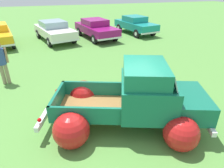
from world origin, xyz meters
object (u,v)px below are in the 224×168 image
show_car_3 (135,24)px  spectator_0 (1,61)px  show_car_1 (54,30)px  show_car_2 (96,28)px  vintage_pickup_truck (137,102)px

show_car_3 → spectator_0: spectator_0 is taller
show_car_1 → show_car_2: 3.12m
show_car_2 → show_car_3: 3.63m
show_car_3 → vintage_pickup_truck: bearing=-34.9°
show_car_2 → spectator_0: (-5.50, -6.65, 0.24)m
show_car_3 → spectator_0: 11.61m
vintage_pickup_truck → show_car_1: 11.11m
show_car_3 → show_car_2: bearing=-92.3°
show_car_1 → show_car_3: 6.71m
show_car_1 → show_car_2: bearing=72.3°
show_car_2 → show_car_3: size_ratio=1.09×
vintage_pickup_truck → show_car_3: size_ratio=1.11×
show_car_1 → spectator_0: 7.20m
show_car_1 → show_car_3: bearing=78.7°
show_car_3 → spectator_0: (-9.08, -7.23, 0.24)m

